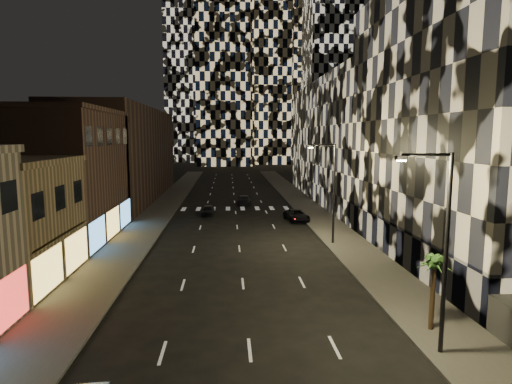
{
  "coord_description": "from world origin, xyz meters",
  "views": [
    {
      "loc": [
        -0.93,
        -7.67,
        9.85
      ],
      "look_at": [
        0.99,
        21.55,
        6.0
      ],
      "focal_mm": 30.0,
      "sensor_mm": 36.0,
      "label": 1
    }
  ],
  "objects": [
    {
      "name": "palm_tree",
      "position": [
        9.24,
        12.25,
        3.35
      ],
      "size": [
        1.98,
        1.93,
        3.88
      ],
      "color": "#47331E",
      "rests_on": "sidewalk_right"
    },
    {
      "name": "tower_center_low",
      "position": [
        -2.0,
        140.0,
        47.5
      ],
      "size": [
        18.0,
        18.0,
        95.0
      ],
      "primitive_type": "cube",
      "color": "black",
      "rests_on": "ground"
    },
    {
      "name": "curb_right",
      "position": [
        7.9,
        50.0,
        0.07
      ],
      "size": [
        0.2,
        120.0,
        0.15
      ],
      "primitive_type": "cube",
      "color": "#4C4C47",
      "rests_on": "ground"
    },
    {
      "name": "sidewalk_left",
      "position": [
        -10.0,
        50.0,
        0.07
      ],
      "size": [
        4.0,
        120.0,
        0.15
      ],
      "primitive_type": "cube",
      "color": "#47443F",
      "rests_on": "ground"
    },
    {
      "name": "sidewalk_right",
      "position": [
        10.0,
        50.0,
        0.07
      ],
      "size": [
        4.0,
        120.0,
        0.15
      ],
      "primitive_type": "cube",
      "color": "#47443F",
      "rests_on": "ground"
    },
    {
      "name": "midrise_right",
      "position": [
        20.0,
        24.5,
        11.0
      ],
      "size": [
        16.0,
        25.0,
        22.0
      ],
      "primitive_type": "cube",
      "color": "#232326",
      "rests_on": "ground"
    },
    {
      "name": "retail_filler_left",
      "position": [
        -17.0,
        60.0,
        7.0
      ],
      "size": [
        10.0,
        40.0,
        14.0
      ],
      "primitive_type": "cube",
      "color": "#463028",
      "rests_on": "ground"
    },
    {
      "name": "car_dark_midlane",
      "position": [
        -3.5,
        45.31,
        0.62
      ],
      "size": [
        1.7,
        3.74,
        1.24
      ],
      "primitive_type": "imported",
      "rotation": [
        0.0,
        0.0,
        -0.06
      ],
      "color": "black",
      "rests_on": "ground"
    },
    {
      "name": "car_dark_oncoming",
      "position": [
        1.35,
        53.37,
        0.69
      ],
      "size": [
        2.29,
        4.87,
        1.37
      ],
      "primitive_type": "imported",
      "rotation": [
        0.0,
        0.0,
        3.06
      ],
      "color": "black",
      "rests_on": "ground"
    },
    {
      "name": "midrise_base",
      "position": [
        12.3,
        24.5,
        1.5
      ],
      "size": [
        0.6,
        25.0,
        3.0
      ],
      "primitive_type": "cube",
      "color": "#383838",
      "rests_on": "ground"
    },
    {
      "name": "tower_left_back",
      "position": [
        -12.0,
        165.0,
        60.0
      ],
      "size": [
        24.0,
        24.0,
        120.0
      ],
      "primitive_type": "cube",
      "color": "black",
      "rests_on": "ground"
    },
    {
      "name": "midrise_filler_right",
      "position": [
        20.0,
        57.0,
        9.0
      ],
      "size": [
        16.0,
        40.0,
        18.0
      ],
      "primitive_type": "cube",
      "color": "#232326",
      "rests_on": "ground"
    },
    {
      "name": "streetlight_far",
      "position": [
        8.35,
        30.0,
        5.35
      ],
      "size": [
        2.55,
        0.25,
        9.0
      ],
      "color": "black",
      "rests_on": "sidewalk_right"
    },
    {
      "name": "tower_right_mid",
      "position": [
        35.0,
        135.0,
        50.0
      ],
      "size": [
        20.0,
        20.0,
        100.0
      ],
      "primitive_type": "cube",
      "color": "black",
      "rests_on": "ground"
    },
    {
      "name": "curb_left",
      "position": [
        -7.9,
        50.0,
        0.07
      ],
      "size": [
        0.2,
        120.0,
        0.15
      ],
      "primitive_type": "cube",
      "color": "#4C4C47",
      "rests_on": "ground"
    },
    {
      "name": "car_dark_rightlane",
      "position": [
        7.0,
        40.91,
        0.66
      ],
      "size": [
        2.79,
        5.0,
        1.32
      ],
      "primitive_type": "imported",
      "rotation": [
        0.0,
        0.0,
        0.13
      ],
      "color": "black",
      "rests_on": "ground"
    },
    {
      "name": "streetlight_near",
      "position": [
        8.35,
        10.0,
        5.35
      ],
      "size": [
        2.55,
        0.25,
        9.0
      ],
      "color": "black",
      "rests_on": "sidewalk_right"
    },
    {
      "name": "retail_brown",
      "position": [
        -17.0,
        33.5,
        6.0
      ],
      "size": [
        10.0,
        15.0,
        12.0
      ],
      "primitive_type": "cube",
      "color": "#463028",
      "rests_on": "ground"
    }
  ]
}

